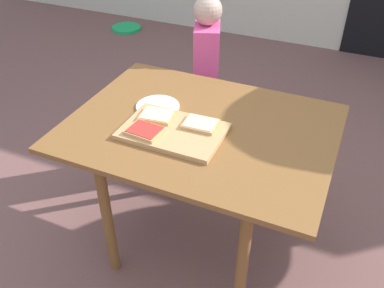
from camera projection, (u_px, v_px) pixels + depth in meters
The scene contains 9 objects.
ground_plane at pixel (199, 241), 2.21m from camera, with size 16.00×16.00×0.00m, color brown.
dining_table at pixel (201, 143), 1.83m from camera, with size 1.13×0.85×0.74m.
cutting_board at pixel (173, 131), 1.72m from camera, with size 0.42×0.28×0.02m, color tan.
pizza_slice_near_left at pixel (145, 131), 1.69m from camera, with size 0.15×0.12×0.02m.
pizza_slice_far_left at pixel (157, 115), 1.78m from camera, with size 0.15×0.13×0.02m.
pizza_slice_far_right at pixel (200, 124), 1.73m from camera, with size 0.14×0.12×0.02m.
plate_white_left at pixel (158, 106), 1.89m from camera, with size 0.20×0.20×0.01m, color white.
child_left at pixel (206, 76), 2.43m from camera, with size 0.21×0.27×1.08m.
garden_hose_coil at pixel (126, 28), 4.66m from camera, with size 0.32×0.32×0.03m, color #1AB15A.
Camera 1 is at (0.56, -1.36, 1.73)m, focal length 38.69 mm.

